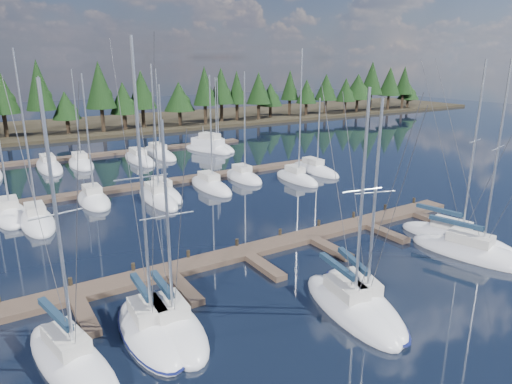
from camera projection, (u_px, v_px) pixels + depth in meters
ground at (181, 211)px, 43.78m from camera, size 260.00×260.00×0.00m
far_shore at (65, 128)px, 92.57m from camera, size 220.00×30.00×0.60m
main_dock at (248, 255)px, 33.42m from camera, size 44.00×6.13×0.90m
back_docks at (122, 168)px, 59.67m from camera, size 50.00×21.80×0.40m
front_sailboat_0 at (72, 362)px, 21.57m from camera, size 4.27×8.95×14.19m
front_sailboat_1 at (150, 330)px, 24.07m from camera, size 3.25×8.01×15.87m
front_sailboat_2 at (171, 327)px, 24.41m from camera, size 3.38×7.63×12.19m
front_sailboat_3 at (349, 307)px, 26.31m from camera, size 3.99×8.93×13.54m
front_sailboat_4 at (363, 301)px, 26.94m from camera, size 5.24×9.50×12.98m
front_sailboat_5 at (475, 253)px, 33.63m from camera, size 5.39×9.98×14.93m
front_sailboat_6 at (455, 237)px, 36.46m from camera, size 4.48×9.44×14.83m
back_sailboat_rows at (131, 175)px, 56.10m from camera, size 45.47×32.41×15.89m
motor_yacht_right at (208, 147)px, 71.87m from camera, size 6.30×9.68×4.60m
tree_line at (63, 96)px, 82.02m from camera, size 185.20×11.62×13.28m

